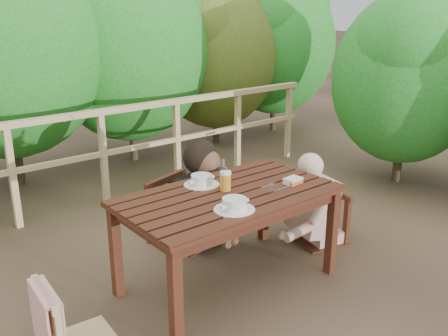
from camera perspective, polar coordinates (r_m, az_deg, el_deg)
ground at (r=3.83m, az=0.48°, el=-13.06°), size 60.00×60.00×0.00m
table at (r=3.66m, az=0.50°, el=-8.28°), size 1.54×0.87×0.71m
chair_left at (r=3.12m, az=-16.60°, el=-12.70°), size 0.46×0.46×0.86m
chair_far at (r=4.28m, az=-4.44°, el=-1.91°), size 0.65×0.65×1.04m
chair_right at (r=4.37m, az=11.00°, el=-3.23°), size 0.50×0.50×0.83m
woman at (r=4.23m, az=-4.66°, el=0.65°), size 0.76×0.85×1.43m
diner_right at (r=4.31m, az=11.47°, el=0.06°), size 0.77×0.68×1.35m
railing at (r=5.20m, az=-13.68°, el=1.14°), size 5.60×0.10×1.01m
hedge_row at (r=6.24m, az=-16.29°, el=16.78°), size 6.60×1.60×3.80m
soup_near at (r=3.22m, az=1.20°, el=-4.26°), size 0.27×0.27×0.09m
soup_far at (r=3.66m, az=-2.60°, el=-1.45°), size 0.26×0.26×0.09m
beer_glass at (r=3.53m, az=0.18°, el=-1.60°), size 0.08×0.08×0.16m
bottle at (r=3.56m, az=-0.08°, el=-0.82°), size 0.06×0.06×0.23m
tumbler at (r=3.51m, az=5.44°, el=-2.45°), size 0.07×0.07×0.08m
butter_tub at (r=3.72m, az=7.94°, el=-1.56°), size 0.14×0.11×0.06m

